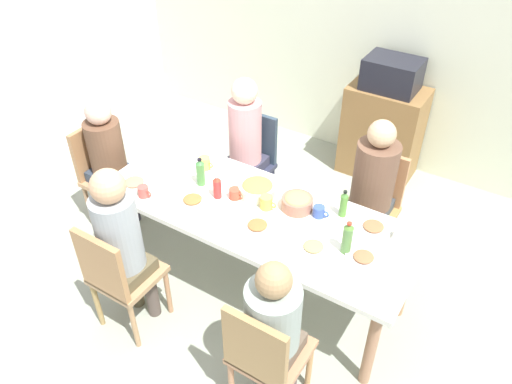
# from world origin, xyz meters

# --- Properties ---
(ground_plane) EXTENTS (6.57, 6.57, 0.00)m
(ground_plane) POSITION_xyz_m (0.00, 0.00, 0.00)
(ground_plane) COLOR #959D8B
(wall_back) EXTENTS (5.72, 0.12, 2.60)m
(wall_back) POSITION_xyz_m (0.00, 2.22, 1.30)
(wall_back) COLOR silver
(wall_back) RESTS_ON ground_plane
(dining_table) EXTENTS (2.22, 0.83, 0.74)m
(dining_table) POSITION_xyz_m (0.00, 0.00, 0.67)
(dining_table) COLOR white
(dining_table) RESTS_ON ground_plane
(chair_0) EXTENTS (0.40, 0.40, 0.90)m
(chair_0) POSITION_xyz_m (0.56, -0.80, 0.51)
(chair_0) COLOR #AF7A56
(chair_0) RESTS_ON ground_plane
(person_0) EXTENTS (0.31, 0.31, 1.13)m
(person_0) POSITION_xyz_m (0.56, -0.71, 0.69)
(person_0) COLOR brown
(person_0) RESTS_ON ground_plane
(chair_1) EXTENTS (0.40, 0.40, 0.90)m
(chair_1) POSITION_xyz_m (-0.56, 0.80, 0.51)
(chair_1) COLOR #2D3046
(chair_1) RESTS_ON ground_plane
(person_1) EXTENTS (0.30, 0.30, 1.28)m
(person_1) POSITION_xyz_m (-0.56, 0.71, 0.76)
(person_1) COLOR #273747
(person_1) RESTS_ON ground_plane
(chair_2) EXTENTS (0.40, 0.40, 0.90)m
(chair_2) POSITION_xyz_m (0.56, 0.80, 0.51)
(chair_2) COLOR #AA8549
(chair_2) RESTS_ON ground_plane
(person_2) EXTENTS (0.31, 0.31, 1.25)m
(person_2) POSITION_xyz_m (0.56, 0.71, 0.75)
(person_2) COLOR #3E453A
(person_2) RESTS_ON ground_plane
(chair_3) EXTENTS (0.40, 0.40, 0.90)m
(chair_3) POSITION_xyz_m (-1.49, 0.00, 0.51)
(chair_3) COLOR tan
(chair_3) RESTS_ON ground_plane
(person_3) EXTENTS (0.30, 0.30, 1.18)m
(person_3) POSITION_xyz_m (-1.40, 0.00, 0.70)
(person_3) COLOR #373649
(person_3) RESTS_ON ground_plane
(chair_4) EXTENTS (0.40, 0.40, 0.90)m
(chair_4) POSITION_xyz_m (-0.56, -0.80, 0.51)
(chair_4) COLOR #A8815A
(chair_4) RESTS_ON ground_plane
(person_4) EXTENTS (0.30, 0.30, 1.28)m
(person_4) POSITION_xyz_m (-0.56, -0.71, 0.76)
(person_4) COLOR brown
(person_4) RESTS_ON ground_plane
(plate_0) EXTENTS (0.23, 0.23, 0.04)m
(plate_0) POSITION_xyz_m (0.11, -0.15, 0.76)
(plate_0) COLOR silver
(plate_0) RESTS_ON dining_table
(plate_1) EXTENTS (0.22, 0.22, 0.04)m
(plate_1) POSITION_xyz_m (0.80, -0.06, 0.76)
(plate_1) COLOR silver
(plate_1) RESTS_ON dining_table
(plate_2) EXTENTS (0.24, 0.24, 0.04)m
(plate_2) POSITION_xyz_m (0.75, 0.23, 0.76)
(plate_2) COLOR silver
(plate_2) RESTS_ON dining_table
(plate_3) EXTENTS (0.26, 0.26, 0.04)m
(plate_3) POSITION_xyz_m (-0.89, -0.23, 0.76)
(plate_3) COLOR white
(plate_3) RESTS_ON dining_table
(plate_4) EXTENTS (0.22, 0.22, 0.04)m
(plate_4) POSITION_xyz_m (0.50, -0.14, 0.76)
(plate_4) COLOR white
(plate_4) RESTS_ON dining_table
(plate_5) EXTENTS (0.23, 0.23, 0.04)m
(plate_5) POSITION_xyz_m (-0.41, -0.16, 0.76)
(plate_5) COLOR #EFE2C9
(plate_5) RESTS_ON dining_table
(bowl_0) EXTENTS (0.27, 0.27, 0.10)m
(bowl_0) POSITION_xyz_m (-0.08, 0.15, 0.79)
(bowl_0) COLOR beige
(bowl_0) RESTS_ON dining_table
(bowl_1) EXTENTS (0.21, 0.21, 0.11)m
(bowl_1) POSITION_xyz_m (0.23, 0.16, 0.80)
(bowl_1) COLOR #9F6550
(bowl_1) RESTS_ON dining_table
(cup_0) EXTENTS (0.11, 0.08, 0.08)m
(cup_0) POSITION_xyz_m (-0.19, 0.03, 0.78)
(cup_0) COLOR #D04933
(cup_0) RESTS_ON dining_table
(cup_1) EXTENTS (0.11, 0.08, 0.07)m
(cup_1) POSITION_xyz_m (0.92, 0.23, 0.78)
(cup_1) COLOR white
(cup_1) RESTS_ON dining_table
(cup_2) EXTENTS (0.12, 0.08, 0.10)m
(cup_2) POSITION_xyz_m (0.05, 0.05, 0.79)
(cup_2) COLOR #EEBE4E
(cup_2) RESTS_ON dining_table
(cup_3) EXTENTS (0.11, 0.08, 0.08)m
(cup_3) POSITION_xyz_m (-0.74, -0.29, 0.78)
(cup_3) COLOR #C24E46
(cup_3) RESTS_ON dining_table
(cup_4) EXTENTS (0.12, 0.08, 0.10)m
(cup_4) POSITION_xyz_m (-0.58, 0.21, 0.79)
(cup_4) COLOR #DDCB56
(cup_4) RESTS_ON dining_table
(cup_5) EXTENTS (0.11, 0.08, 0.08)m
(cup_5) POSITION_xyz_m (0.39, 0.16, 0.78)
(cup_5) COLOR #3752A1
(cup_5) RESTS_ON dining_table
(bottle_0) EXTENTS (0.06, 0.06, 0.22)m
(bottle_0) POSITION_xyz_m (-0.49, 0.03, 0.85)
(bottle_0) COLOR #498840
(bottle_0) RESTS_ON dining_table
(bottle_1) EXTENTS (0.06, 0.06, 0.23)m
(bottle_1) POSITION_xyz_m (0.68, -0.05, 0.85)
(bottle_1) COLOR #507F3E
(bottle_1) RESTS_ON dining_table
(bottle_2) EXTENTS (0.06, 0.06, 0.18)m
(bottle_2) POSITION_xyz_m (-0.30, -0.03, 0.83)
(bottle_2) COLOR red
(bottle_2) RESTS_ON dining_table
(bottle_3) EXTENTS (0.05, 0.05, 0.20)m
(bottle_3) POSITION_xyz_m (0.52, 0.26, 0.84)
(bottle_3) COLOR #4C8330
(bottle_3) RESTS_ON dining_table
(side_cabinet) EXTENTS (0.70, 0.44, 0.90)m
(side_cabinet) POSITION_xyz_m (0.21, 1.92, 0.45)
(side_cabinet) COLOR olive
(side_cabinet) RESTS_ON ground_plane
(microwave) EXTENTS (0.48, 0.36, 0.28)m
(microwave) POSITION_xyz_m (0.21, 1.92, 1.04)
(microwave) COLOR black
(microwave) RESTS_ON side_cabinet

